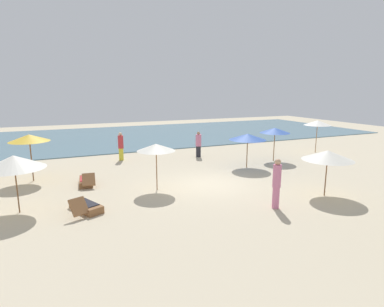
{
  "coord_description": "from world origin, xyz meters",
  "views": [
    {
      "loc": [
        -6.63,
        -12.84,
        4.46
      ],
      "look_at": [
        -0.08,
        2.14,
        1.1
      ],
      "focal_mm": 29.33,
      "sensor_mm": 36.0,
      "label": 1
    }
  ],
  "objects_px": {
    "umbrella_3": "(328,155)",
    "umbrella_5": "(318,123)",
    "umbrella_4": "(29,138)",
    "person_2": "(121,146)",
    "umbrella_6": "(156,147)",
    "umbrella_0": "(248,137)",
    "person_1": "(277,183)",
    "lounger_1": "(86,181)",
    "lounger_2": "(85,207)",
    "person_3": "(198,144)",
    "umbrella_1": "(275,130)",
    "umbrella_2": "(14,162)"
  },
  "relations": [
    {
      "from": "umbrella_0",
      "to": "lounger_1",
      "type": "distance_m",
      "value": 9.02
    },
    {
      "from": "umbrella_5",
      "to": "umbrella_6",
      "type": "height_order",
      "value": "umbrella_5"
    },
    {
      "from": "umbrella_3",
      "to": "lounger_2",
      "type": "relative_size",
      "value": 1.19
    },
    {
      "from": "umbrella_1",
      "to": "person_2",
      "type": "relative_size",
      "value": 1.17
    },
    {
      "from": "umbrella_6",
      "to": "umbrella_5",
      "type": "bearing_deg",
      "value": 15.66
    },
    {
      "from": "person_3",
      "to": "person_1",
      "type": "bearing_deg",
      "value": -96.95
    },
    {
      "from": "umbrella_1",
      "to": "lounger_1",
      "type": "height_order",
      "value": "umbrella_1"
    },
    {
      "from": "umbrella_0",
      "to": "umbrella_6",
      "type": "distance_m",
      "value": 6.3
    },
    {
      "from": "umbrella_2",
      "to": "umbrella_5",
      "type": "relative_size",
      "value": 0.94
    },
    {
      "from": "umbrella_6",
      "to": "lounger_2",
      "type": "xyz_separation_m",
      "value": [
        -3.21,
        -1.38,
        -1.77
      ]
    },
    {
      "from": "umbrella_6",
      "to": "lounger_1",
      "type": "distance_m",
      "value": 3.95
    },
    {
      "from": "lounger_1",
      "to": "person_1",
      "type": "bearing_deg",
      "value": -43.53
    },
    {
      "from": "umbrella_5",
      "to": "person_3",
      "type": "xyz_separation_m",
      "value": [
        -8.36,
        1.98,
        -1.27
      ]
    },
    {
      "from": "umbrella_1",
      "to": "person_1",
      "type": "distance_m",
      "value": 8.4
    },
    {
      "from": "person_1",
      "to": "person_2",
      "type": "distance_m",
      "value": 11.3
    },
    {
      "from": "lounger_2",
      "to": "person_3",
      "type": "bearing_deg",
      "value": 41.72
    },
    {
      "from": "umbrella_5",
      "to": "lounger_2",
      "type": "xyz_separation_m",
      "value": [
        -16.22,
        -5.03,
        -1.95
      ]
    },
    {
      "from": "umbrella_3",
      "to": "umbrella_2",
      "type": "bearing_deg",
      "value": 165.32
    },
    {
      "from": "lounger_1",
      "to": "person_2",
      "type": "distance_m",
      "value": 5.34
    },
    {
      "from": "umbrella_4",
      "to": "person_2",
      "type": "distance_m",
      "value": 5.84
    },
    {
      "from": "person_1",
      "to": "umbrella_6",
      "type": "bearing_deg",
      "value": 131.46
    },
    {
      "from": "umbrella_4",
      "to": "lounger_2",
      "type": "xyz_separation_m",
      "value": [
        1.99,
        -5.18,
        -1.97
      ]
    },
    {
      "from": "umbrella_2",
      "to": "person_3",
      "type": "distance_m",
      "value": 11.89
    },
    {
      "from": "person_1",
      "to": "person_3",
      "type": "distance_m",
      "value": 9.65
    },
    {
      "from": "umbrella_3",
      "to": "umbrella_5",
      "type": "relative_size",
      "value": 0.91
    },
    {
      "from": "umbrella_3",
      "to": "person_1",
      "type": "bearing_deg",
      "value": -173.55
    },
    {
      "from": "umbrella_1",
      "to": "umbrella_4",
      "type": "height_order",
      "value": "umbrella_4"
    },
    {
      "from": "umbrella_0",
      "to": "umbrella_3",
      "type": "distance_m",
      "value": 5.52
    },
    {
      "from": "umbrella_0",
      "to": "umbrella_2",
      "type": "height_order",
      "value": "umbrella_2"
    },
    {
      "from": "umbrella_0",
      "to": "umbrella_5",
      "type": "relative_size",
      "value": 0.92
    },
    {
      "from": "lounger_1",
      "to": "person_1",
      "type": "height_order",
      "value": "person_1"
    },
    {
      "from": "lounger_1",
      "to": "umbrella_5",
      "type": "bearing_deg",
      "value": 5.65
    },
    {
      "from": "umbrella_3",
      "to": "person_1",
      "type": "xyz_separation_m",
      "value": [
        -2.84,
        -0.32,
        -0.77
      ]
    },
    {
      "from": "lounger_1",
      "to": "lounger_2",
      "type": "relative_size",
      "value": 0.99
    },
    {
      "from": "umbrella_3",
      "to": "umbrella_5",
      "type": "distance_m",
      "value": 9.89
    },
    {
      "from": "umbrella_5",
      "to": "person_2",
      "type": "bearing_deg",
      "value": 167.08
    },
    {
      "from": "umbrella_4",
      "to": "person_2",
      "type": "relative_size",
      "value": 1.29
    },
    {
      "from": "umbrella_0",
      "to": "lounger_1",
      "type": "bearing_deg",
      "value": 178.73
    },
    {
      "from": "umbrella_2",
      "to": "umbrella_6",
      "type": "bearing_deg",
      "value": 5.65
    },
    {
      "from": "umbrella_5",
      "to": "lounger_1",
      "type": "bearing_deg",
      "value": -174.35
    },
    {
      "from": "umbrella_3",
      "to": "person_2",
      "type": "bearing_deg",
      "value": 122.64
    },
    {
      "from": "umbrella_4",
      "to": "person_1",
      "type": "relative_size",
      "value": 1.2
    },
    {
      "from": "umbrella_6",
      "to": "umbrella_3",
      "type": "bearing_deg",
      "value": -29.82
    },
    {
      "from": "umbrella_4",
      "to": "lounger_1",
      "type": "bearing_deg",
      "value": -36.31
    },
    {
      "from": "umbrella_0",
      "to": "person_2",
      "type": "height_order",
      "value": "umbrella_0"
    },
    {
      "from": "umbrella_6",
      "to": "person_3",
      "type": "relative_size",
      "value": 1.23
    },
    {
      "from": "lounger_2",
      "to": "umbrella_4",
      "type": "bearing_deg",
      "value": 111.05
    },
    {
      "from": "umbrella_1",
      "to": "umbrella_4",
      "type": "distance_m",
      "value": 13.8
    },
    {
      "from": "lounger_1",
      "to": "person_2",
      "type": "height_order",
      "value": "person_2"
    },
    {
      "from": "person_3",
      "to": "person_2",
      "type": "bearing_deg",
      "value": 167.77
    }
  ]
}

